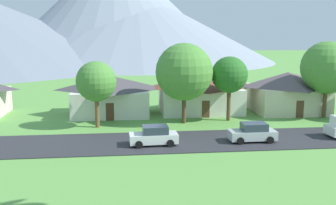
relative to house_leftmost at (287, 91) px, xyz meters
The scene contains 12 objects.
road_strip 20.70m from the house_leftmost, 143.28° to the right, with size 160.00×7.12×0.08m, color #2D2D33.
mountain_far_east_ridge 98.99m from the house_leftmost, 103.41° to the left, with size 80.89×80.89×37.69m, color gray.
mountain_far_west_ridge 89.94m from the house_leftmost, 100.06° to the left, with size 91.19×91.19×23.57m, color gray.
house_leftmost is the anchor object (origin of this frame).
house_right_center 21.79m from the house_leftmost, behind, with size 9.56×7.68×4.68m.
house_rightmost 10.84m from the house_leftmost, behind, with size 10.51×7.36×4.74m.
tree_near_left 23.82m from the house_leftmost, 165.63° to the right, with size 4.15×4.15×6.90m.
tree_center 9.89m from the house_leftmost, 153.75° to the right, with size 4.03×4.03×7.18m.
tree_right_of_center 14.94m from the house_leftmost, 159.98° to the right, with size 6.15×6.15×8.69m.
tree_near_right 5.96m from the house_leftmost, 55.80° to the right, with size 5.96×5.96×8.81m.
parked_car_silver_west_end 15.78m from the house_leftmost, 123.62° to the right, with size 4.21×2.10×1.68m.
parked_car_white_mid_east 22.07m from the house_leftmost, 143.20° to the right, with size 4.26×2.20×1.68m.
Camera 1 is at (-3.62, -3.01, 9.86)m, focal length 42.16 mm.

